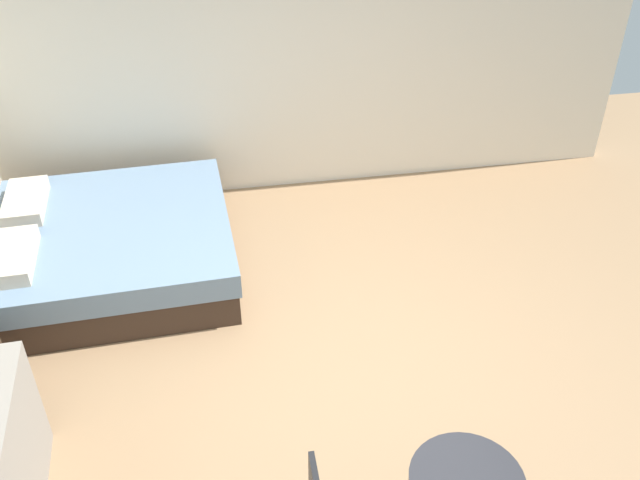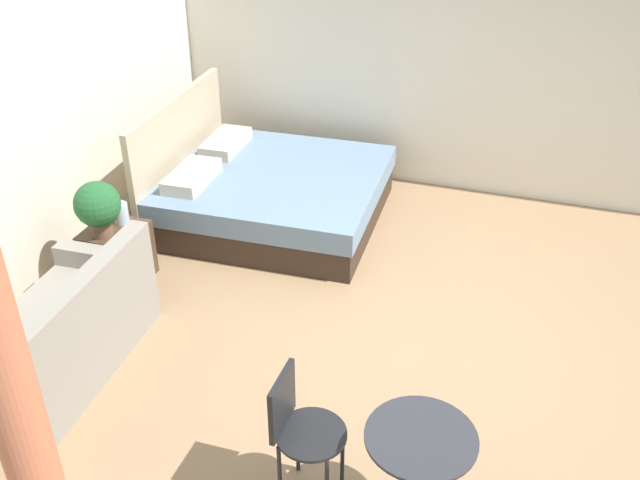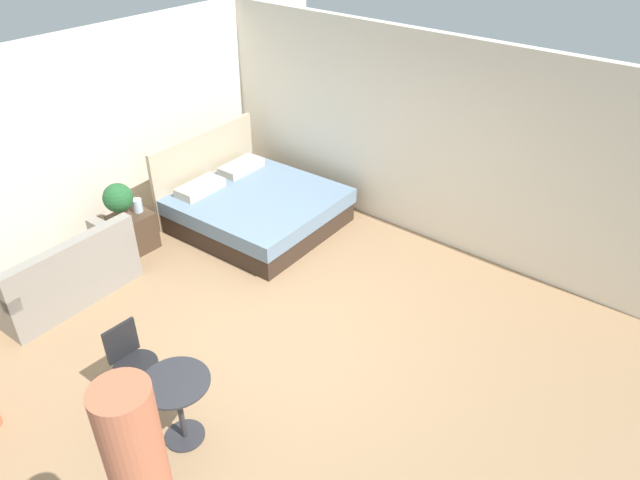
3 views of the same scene
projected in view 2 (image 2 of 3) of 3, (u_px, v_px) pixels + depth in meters
The scene contains 11 objects.
ground_plane at pixel (428, 351), 5.14m from camera, with size 8.55×9.59×0.02m, color #9E7A56.
wall_back at pixel (17, 128), 5.34m from camera, with size 8.55×0.12×2.65m, color silver.
wall_right at pixel (494, 65), 6.70m from camera, with size 0.12×6.59×2.65m, color silver.
bed at pixel (269, 192), 6.71m from camera, with size 1.96×2.07×1.13m.
couch at pixel (58, 340), 4.79m from camera, with size 1.62×0.85×0.84m.
nightstand at pixel (118, 255), 5.78m from camera, with size 0.47×0.44×0.50m.
potted_plant at pixel (98, 206), 5.44m from camera, with size 0.37×0.37×0.46m.
vase at pixel (121, 213), 5.70m from camera, with size 0.13×0.13×0.17m.
balcony_table at pixel (418, 465), 3.63m from camera, with size 0.58×0.58×0.68m.
cafe_chair_near_window at pixel (299, 425), 3.79m from camera, with size 0.40×0.40×0.85m.
curtain_right at pixel (30, 456), 2.85m from camera, with size 0.21×0.21×2.24m.
Camera 2 is at (-4.02, -0.50, 3.36)m, focal length 39.08 mm.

